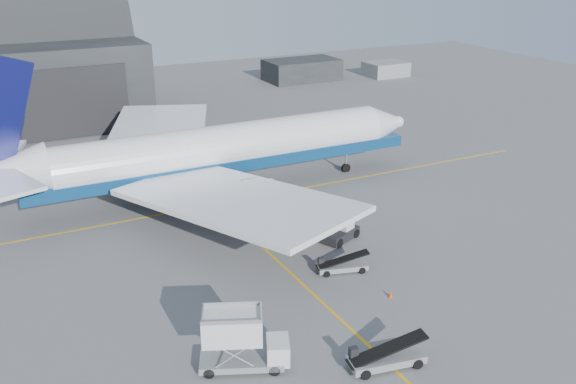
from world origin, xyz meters
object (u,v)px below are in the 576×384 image
airliner (209,152)px  pushback_tug (340,232)px  belt_loader_b (342,266)px  catering_truck (240,341)px  belt_loader_a (386,358)px

airliner → pushback_tug: 17.23m
belt_loader_b → airliner: bearing=115.6°
airliner → catering_truck: 30.10m
catering_truck → belt_loader_b: catering_truck is taller
belt_loader_b → catering_truck: bearing=-131.4°
catering_truck → belt_loader_a: 9.25m
airliner → belt_loader_b: 21.44m
airliner → belt_loader_b: (3.56, -20.68, -4.35)m
airliner → belt_loader_a: 33.00m
airliner → pushback_tug: size_ratio=11.65×
airliner → belt_loader_a: airliner is taller
catering_truck → pushback_tug: (15.45, 13.33, -1.31)m
belt_loader_a → belt_loader_b: (4.16, 12.03, -0.10)m
belt_loader_a → belt_loader_b: belt_loader_a is taller
pushback_tug → belt_loader_a: 18.86m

